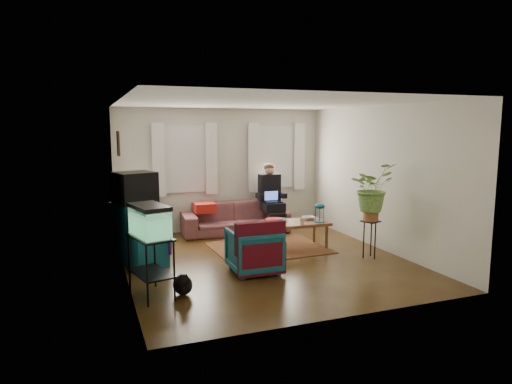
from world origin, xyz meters
name	(u,v)px	position (x,y,z in m)	size (l,w,h in m)	color
floor	(264,260)	(0.00, 0.00, 0.00)	(4.50, 5.00, 0.01)	#4F2B14
ceiling	(265,103)	(0.00, 0.00, 2.60)	(4.50, 5.00, 0.01)	white
wall_back	(222,170)	(0.00, 2.50, 1.30)	(4.50, 0.01, 2.60)	silver
wall_front	(346,209)	(0.00, -2.50, 1.30)	(4.50, 0.01, 2.60)	silver
wall_left	(122,190)	(-2.25, 0.00, 1.30)	(0.01, 5.00, 2.60)	silver
wall_right	(380,178)	(2.25, 0.00, 1.30)	(0.01, 5.00, 2.60)	silver
window_left	(185,159)	(-0.80, 2.48, 1.55)	(1.08, 0.04, 1.38)	white
window_right	(276,157)	(1.25, 2.48, 1.55)	(1.08, 0.04, 1.38)	white
curtains_left	(186,159)	(-0.80, 2.40, 1.55)	(1.36, 0.06, 1.50)	white
curtains_right	(277,157)	(1.25, 2.40, 1.55)	(1.36, 0.06, 1.50)	white
picture_frame	(119,143)	(-2.21, 0.85, 1.95)	(0.04, 0.32, 0.40)	#3D2616
area_rug	(269,248)	(0.35, 0.67, 0.01)	(2.00, 1.60, 0.01)	brown
sofa	(235,213)	(0.15, 2.05, 0.43)	(2.20, 0.87, 0.86)	brown
seated_person	(271,200)	(0.94, 2.00, 0.66)	(0.55, 0.68, 1.31)	black
side_table	(146,221)	(-1.65, 2.38, 0.33)	(0.45, 0.45, 0.66)	#392115
table_lamp	(145,191)	(-1.65, 2.38, 0.94)	(0.34, 0.34, 0.60)	white
dresser	(138,234)	(-1.99, 0.57, 0.49)	(0.54, 1.08, 0.97)	#115166
crt_tv	(135,188)	(-2.01, 0.68, 1.23)	(0.59, 0.54, 0.52)	black
aquarium_stand	(151,267)	(-2.00, -1.02, 0.41)	(0.41, 0.72, 0.81)	black
aquarium	(150,220)	(-2.00, -1.02, 1.02)	(0.36, 0.66, 0.43)	#7FD899
black_cat	(183,283)	(-1.61, -1.10, 0.17)	(0.25, 0.39, 0.33)	black
armchair	(254,248)	(-0.39, -0.54, 0.38)	(0.73, 0.69, 0.75)	#104D61
serape_throw	(261,243)	(-0.39, -0.84, 0.53)	(0.76, 0.17, 0.62)	#9E0A0A
coffee_table	(295,235)	(0.80, 0.50, 0.25)	(1.20, 0.65, 0.50)	brown
cup_a	(284,221)	(0.52, 0.39, 0.55)	(0.13, 0.13, 0.11)	white
cup_b	(302,221)	(0.85, 0.30, 0.55)	(0.11, 0.11, 0.10)	beige
bowl	(309,218)	(1.13, 0.60, 0.52)	(0.24, 0.24, 0.06)	white
snack_tray	(275,220)	(0.48, 0.67, 0.52)	(0.37, 0.37, 0.04)	#B21414
birdcage	(320,213)	(1.21, 0.33, 0.67)	(0.20, 0.20, 0.35)	#115B6B
plant_stand	(370,239)	(1.72, -0.52, 0.32)	(0.27, 0.27, 0.64)	black
potted_plant	(372,195)	(1.72, -0.52, 1.09)	(0.74, 0.64, 0.82)	#599947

